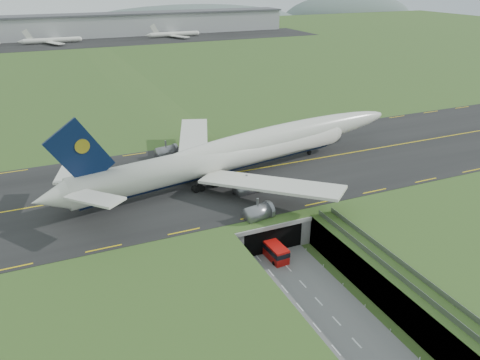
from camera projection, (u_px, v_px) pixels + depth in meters
name	position (u px, v px, depth m)	size (l,w,h in m)	color
ground	(294.00, 275.00, 81.70)	(900.00, 900.00, 0.00)	#325120
airfield_deck	(295.00, 261.00, 80.48)	(800.00, 800.00, 6.00)	gray
trench_road	(317.00, 300.00, 75.38)	(12.00, 75.00, 0.20)	slate
taxiway	(224.00, 175.00, 106.83)	(800.00, 44.00, 0.18)	black
tunnel_portal	(254.00, 217.00, 94.33)	(17.00, 22.30, 6.00)	gray
guideway	(428.00, 299.00, 67.55)	(3.00, 53.00, 7.05)	#A8A8A3
jumbo_jet	(244.00, 151.00, 106.07)	(91.71, 58.83, 19.79)	silver
shuttle_tram	(273.00, 250.00, 86.16)	(3.13, 7.38, 2.96)	#B70F0C
cargo_terminal	(82.00, 26.00, 326.54)	(320.00, 67.00, 15.60)	#B2B2B2
distant_hills	(137.00, 29.00, 466.69)	(700.00, 91.00, 60.00)	slate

